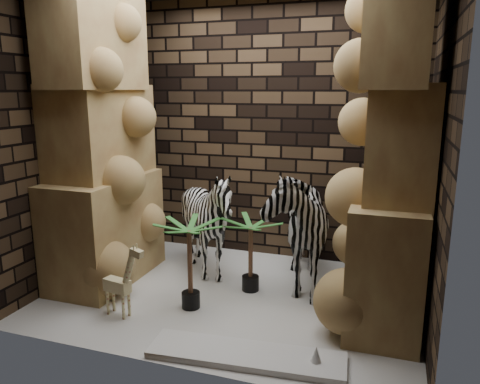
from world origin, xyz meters
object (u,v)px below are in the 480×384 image
(zebra_left, at_px, (208,227))
(surfboard, at_px, (246,355))
(palm_back, at_px, (190,265))
(zebra_right, at_px, (294,214))
(palm_front, at_px, (251,255))
(giraffe_toy, at_px, (117,277))

(zebra_left, relative_size, surfboard, 0.81)
(palm_back, bearing_deg, zebra_right, 47.02)
(zebra_left, xyz_separation_m, palm_front, (0.54, -0.21, -0.17))
(giraffe_toy, xyz_separation_m, palm_back, (0.55, 0.34, 0.06))
(giraffe_toy, distance_m, surfboard, 1.36)
(giraffe_toy, bearing_deg, palm_back, 42.53)
(zebra_right, bearing_deg, palm_back, -149.00)
(palm_front, bearing_deg, palm_back, -127.74)
(zebra_left, distance_m, palm_back, 0.77)
(giraffe_toy, distance_m, palm_front, 1.30)
(giraffe_toy, xyz_separation_m, surfboard, (1.29, -0.28, -0.34))
(zebra_left, height_order, surfboard, zebra_left)
(surfboard, bearing_deg, palm_front, 100.60)
(palm_back, height_order, surfboard, palm_back)
(zebra_left, height_order, giraffe_toy, zebra_left)
(zebra_right, relative_size, palm_back, 1.79)
(zebra_right, height_order, surfboard, zebra_right)
(palm_front, bearing_deg, zebra_left, 158.47)
(giraffe_toy, bearing_deg, zebra_right, 52.35)
(zebra_right, bearing_deg, palm_front, -156.58)
(giraffe_toy, bearing_deg, surfboard, -1.41)
(zebra_right, xyz_separation_m, zebra_left, (-0.90, -0.08, -0.21))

